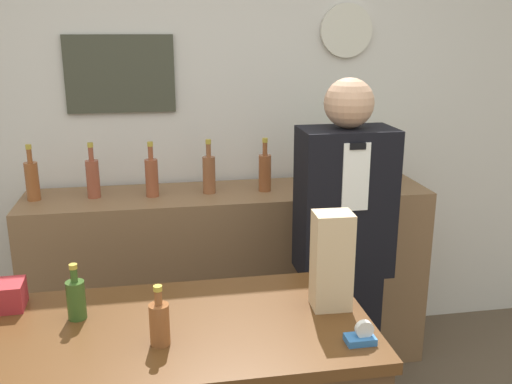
% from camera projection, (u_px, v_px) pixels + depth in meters
% --- Properties ---
extents(back_wall, '(5.20, 0.09, 2.70)m').
position_uv_depth(back_wall, '(207.00, 121.00, 3.25)').
color(back_wall, silver).
rests_on(back_wall, ground_plane).
extents(back_shelf, '(2.17, 0.47, 1.02)m').
position_uv_depth(back_shelf, '(230.00, 278.00, 3.22)').
color(back_shelf, brown).
rests_on(back_shelf, ground_plane).
extents(shopkeeper, '(0.42, 0.26, 1.66)m').
position_uv_depth(shopkeeper, '(342.00, 259.00, 2.65)').
color(shopkeeper, black).
rests_on(shopkeeper, ground_plane).
extents(potted_plant, '(0.26, 0.26, 0.36)m').
position_uv_depth(potted_plant, '(359.00, 153.00, 3.11)').
color(potted_plant, '#9E998E').
rests_on(potted_plant, back_shelf).
extents(paper_bag, '(0.13, 0.11, 0.34)m').
position_uv_depth(paper_bag, '(332.00, 261.00, 1.92)').
color(paper_bag, tan).
rests_on(paper_bag, display_counter).
extents(tape_dispenser, '(0.09, 0.06, 0.07)m').
position_uv_depth(tape_dispenser, '(362.00, 336.00, 1.73)').
color(tape_dispenser, '#2D66A8').
rests_on(tape_dispenser, display_counter).
extents(gift_box, '(0.13, 0.12, 0.09)m').
position_uv_depth(gift_box, '(6.00, 295.00, 1.94)').
color(gift_box, maroon).
rests_on(gift_box, display_counter).
extents(counter_bottle_1, '(0.06, 0.06, 0.19)m').
position_uv_depth(counter_bottle_1, '(76.00, 298.00, 1.87)').
color(counter_bottle_1, '#33521F').
rests_on(counter_bottle_1, display_counter).
extents(counter_bottle_2, '(0.06, 0.06, 0.19)m').
position_uv_depth(counter_bottle_2, '(160.00, 322.00, 1.71)').
color(counter_bottle_2, brown).
rests_on(counter_bottle_2, display_counter).
extents(shelf_bottle_0, '(0.07, 0.07, 0.29)m').
position_uv_depth(shelf_bottle_0, '(32.00, 180.00, 2.90)').
color(shelf_bottle_0, brown).
rests_on(shelf_bottle_0, back_shelf).
extents(shelf_bottle_1, '(0.07, 0.07, 0.29)m').
position_uv_depth(shelf_bottle_1, '(93.00, 177.00, 2.94)').
color(shelf_bottle_1, brown).
rests_on(shelf_bottle_1, back_shelf).
extents(shelf_bottle_2, '(0.07, 0.07, 0.29)m').
position_uv_depth(shelf_bottle_2, '(152.00, 176.00, 2.96)').
color(shelf_bottle_2, brown).
rests_on(shelf_bottle_2, back_shelf).
extents(shelf_bottle_3, '(0.07, 0.07, 0.29)m').
position_uv_depth(shelf_bottle_3, '(209.00, 173.00, 3.02)').
color(shelf_bottle_3, brown).
rests_on(shelf_bottle_3, back_shelf).
extents(shelf_bottle_4, '(0.07, 0.07, 0.29)m').
position_uv_depth(shelf_bottle_4, '(265.00, 171.00, 3.06)').
color(shelf_bottle_4, brown).
rests_on(shelf_bottle_4, back_shelf).
extents(shelf_bottle_5, '(0.07, 0.07, 0.29)m').
position_uv_depth(shelf_bottle_5, '(318.00, 168.00, 3.13)').
color(shelf_bottle_5, brown).
rests_on(shelf_bottle_5, back_shelf).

